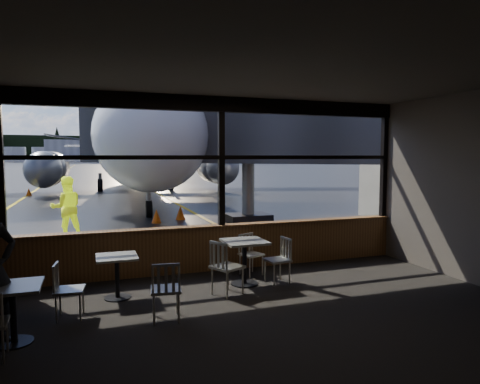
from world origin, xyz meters
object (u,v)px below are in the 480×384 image
chair_mid_s (166,290)px  chair_near_w (227,268)px  airliner (135,106)px  cafe_table_near (245,263)px  cafe_table_left (13,315)px  ground_crew (66,208)px  cone_nose (180,213)px  cone_extra (156,216)px  jet_bridge (274,155)px  cone_wing (29,192)px  chair_near_e (277,261)px  cafe_table_mid (117,277)px  chair_mid_w (70,291)px  chair_near_n (251,255)px

chair_mid_s → chair_near_w: bearing=40.7°
airliner → chair_near_w: 22.50m
cafe_table_near → cafe_table_left: cafe_table_near is taller
airliner → ground_crew: bearing=-99.0°
cone_nose → cone_extra: cone_nose is taller
jet_bridge → cone_wing: (-9.51, 14.15, -2.15)m
cafe_table_near → chair_near_e: chair_near_e is taller
cafe_table_left → cone_nose: bearing=67.2°
cafe_table_mid → chair_near_e: 2.82m
chair_mid_w → cone_extra: size_ratio=1.70×
airliner → cone_nose: size_ratio=72.85×
chair_near_w → cone_wing: chair_near_w is taller
chair_near_w → cone_extra: bearing=153.7°
chair_near_e → chair_mid_w: (-3.51, -0.57, -0.01)m
chair_mid_w → cone_wing: chair_mid_w is taller
cone_nose → chair_near_n: bearing=-91.4°
chair_mid_w → cone_extra: chair_mid_w is taller
chair_near_e → cone_extra: bearing=0.9°
chair_mid_s → airliner: bearing=92.6°
airliner → chair_mid_s: size_ratio=41.62×
chair_near_w → ground_crew: (-2.76, 6.22, 0.41)m
chair_mid_w → cone_extra: 8.82m
jet_bridge → chair_near_e: 7.61m
cafe_table_left → cone_extra: bearing=71.2°
ground_crew → cone_extra: (2.80, 2.01, -0.64)m
chair_near_n → cone_extra: size_ratio=1.69×
chair_mid_w → cone_nose: (3.44, 9.02, -0.16)m
chair_mid_s → cone_nose: 9.78m
ground_crew → cone_extra: size_ratio=3.67×
chair_near_n → airliner: bearing=-107.5°
cafe_table_near → chair_mid_s: (-1.63, -1.20, 0.03)m
chair_near_w → ground_crew: 6.82m
jet_bridge → chair_mid_w: (-6.43, -7.32, -1.97)m
chair_near_e → cafe_table_left: bearing=100.2°
cafe_table_left → cone_extra: cafe_table_left is taller
cafe_table_near → cone_extra: cafe_table_near is taller
chair_mid_w → ground_crew: 6.48m
cafe_table_mid → chair_mid_s: chair_mid_s is taller
airliner → chair_mid_w: size_ratio=44.33×
chair_near_n → chair_mid_w: (-3.25, -1.22, 0.00)m
cone_extra → jet_bridge: bearing=-16.1°
jet_bridge → chair_near_w: jet_bridge is taller
ground_crew → chair_near_n: bearing=113.5°
chair_near_n → cone_nose: chair_near_n is taller
ground_crew → cone_nose: bearing=-156.5°
ground_crew → cone_wing: bearing=-90.3°
airliner → cone_extra: 14.69m
cone_nose → chair_near_e: bearing=-89.5°
jet_bridge → cone_nose: (-2.98, 1.70, -2.13)m
cafe_table_left → chair_near_e: 4.31m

